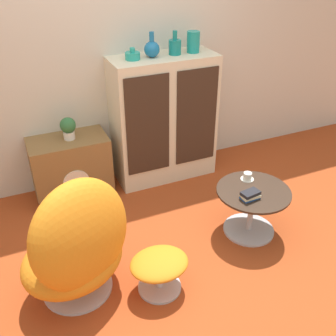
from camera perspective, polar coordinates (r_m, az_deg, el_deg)
name	(u,v)px	position (r m, az deg, el deg)	size (l,w,h in m)	color
ground_plane	(175,261)	(3.06, 1.02, -13.30)	(12.00, 12.00, 0.00)	#9E3D19
wall_back	(108,44)	(3.63, -8.72, 17.40)	(6.40, 0.06, 2.60)	beige
sideboard	(164,119)	(3.77, -0.60, 7.10)	(0.97, 0.42, 1.21)	beige
tv_console	(71,167)	(3.71, -13.87, 0.11)	(0.69, 0.40, 0.57)	brown
egg_chair	(77,247)	(2.62, -13.05, -11.16)	(0.92, 0.90, 0.94)	#B7B7BC
ottoman	(159,267)	(2.73, -1.27, -14.13)	(0.40, 0.34, 0.28)	#B7B7BC
coffee_table	(252,206)	(3.23, 12.04, -5.42)	(0.58, 0.58, 0.40)	#B7B7BC
vase_leftmost	(133,55)	(3.46, -5.16, 15.96)	(0.13, 0.13, 0.10)	teal
vase_inner_left	(152,49)	(3.51, -2.36, 16.91)	(0.13, 0.13, 0.21)	#196699
vase_inner_right	(175,46)	(3.60, 1.00, 17.23)	(0.11, 0.11, 0.20)	#147A75
vase_rightmost	(193,42)	(3.67, 3.69, 17.80)	(0.12, 0.12, 0.18)	teal
potted_plant	(68,127)	(3.53, -14.29, 5.74)	(0.14, 0.14, 0.20)	silver
teacup	(247,177)	(3.26, 11.45, -1.25)	(0.11, 0.11, 0.06)	silver
book_stack	(250,195)	(3.03, 11.85, -3.88)	(0.15, 0.10, 0.06)	#1E478C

